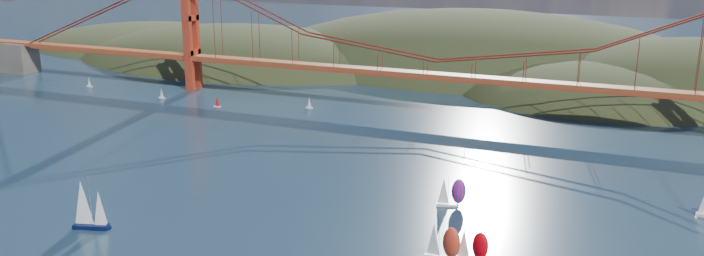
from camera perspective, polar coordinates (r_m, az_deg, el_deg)
name	(u,v)px	position (r m, az deg, el deg)	size (l,w,h in m)	color
headlands	(570,102)	(376.58, 17.70, 2.10)	(725.00, 225.00, 96.00)	black
bridge	(434,35)	(281.19, 6.86, 7.66)	(552.00, 12.00, 55.00)	brown
sloop_navy	(88,205)	(182.90, -21.12, -6.02)	(9.44, 6.55, 13.97)	black
racer_0	(442,242)	(156.87, 7.49, -9.34)	(8.27, 3.62, 9.39)	white
racer_1	(472,245)	(157.22, 9.91, -9.56)	(7.45, 3.16, 8.47)	white
racer_rwb	(451,192)	(187.12, 8.21, -5.25)	(7.96, 4.69, 8.93)	silver
distant_boat_0	(89,82)	(358.64, -21.00, 3.59)	(3.00, 2.00, 4.70)	silver
distant_boat_1	(162,93)	(322.15, -15.54, 2.81)	(3.00, 2.00, 4.70)	silver
distant_boat_2	(217,102)	(299.87, -11.16, 2.17)	(3.00, 2.00, 4.70)	silver
distant_boat_3	(309,103)	(292.32, -3.57, 2.09)	(3.00, 2.00, 4.70)	silver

